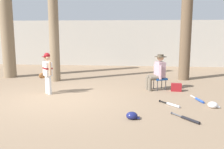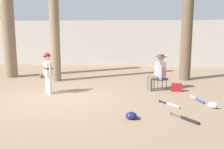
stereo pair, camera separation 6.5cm
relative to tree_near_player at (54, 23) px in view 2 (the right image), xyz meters
The scene contains 14 objects.
ground_plane 3.64m from the tree_near_player, 69.85° to the right, with size 60.00×60.00×0.00m, color #897056.
concrete_back_wall 4.99m from the tree_near_player, 78.41° to the left, with size 18.00×0.36×2.55m, color #ADA89E.
tree_near_player is the anchor object (origin of this frame).
tree_behind_spectator 5.21m from the tree_near_player, ahead, with size 0.65×0.65×4.50m.
young_ballplayer 2.60m from the tree_near_player, 78.42° to the right, with size 0.55×0.47×1.31m.
folding_stool 4.58m from the tree_near_player, 16.05° to the right, with size 0.52×0.52×0.41m.
seated_spectator 4.39m from the tree_near_player, 16.87° to the right, with size 0.67×0.54×1.20m.
handbag_beside_stool 5.18m from the tree_near_player, 16.38° to the right, with size 0.34×0.18×0.26m, color maroon.
tree_far_left 2.31m from the tree_near_player, 164.56° to the left, with size 0.83×0.83×5.64m.
bat_black_composite 6.42m from the tree_near_player, 43.40° to the right, with size 0.56×0.69×0.07m.
bat_aluminum_silver 5.61m from the tree_near_player, 36.14° to the right, with size 0.51×0.59×0.07m.
bat_blue_youth 6.00m from the tree_near_player, 26.39° to the right, with size 0.24×0.74×0.07m.
batting_helmet_navy 5.64m from the tree_near_player, 53.09° to the right, with size 0.31×0.24×0.18m.
batting_helmet_white 6.44m from the tree_near_player, 30.86° to the right, with size 0.30×0.23×0.17m.
Camera 2 is at (2.29, -6.97, 1.98)m, focal length 40.53 mm.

